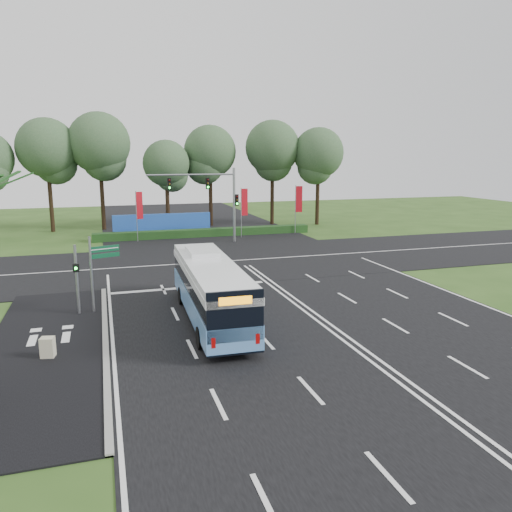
# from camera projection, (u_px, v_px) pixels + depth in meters

# --- Properties ---
(ground) EXTENTS (120.00, 120.00, 0.00)m
(ground) POSITION_uv_depth(u_px,v_px,m) (294.00, 304.00, 27.79)
(ground) COLOR #2B4A18
(ground) RESTS_ON ground
(road_main) EXTENTS (20.00, 120.00, 0.04)m
(road_main) POSITION_uv_depth(u_px,v_px,m) (294.00, 303.00, 27.78)
(road_main) COLOR black
(road_main) RESTS_ON ground
(road_cross) EXTENTS (120.00, 14.00, 0.05)m
(road_cross) POSITION_uv_depth(u_px,v_px,m) (237.00, 261.00, 39.02)
(road_cross) COLOR black
(road_cross) RESTS_ON ground
(bike_path) EXTENTS (5.00, 18.00, 0.06)m
(bike_path) POSITION_uv_depth(u_px,v_px,m) (47.00, 348.00, 21.35)
(bike_path) COLOR black
(bike_path) RESTS_ON ground
(kerb_strip) EXTENTS (0.25, 18.00, 0.12)m
(kerb_strip) POSITION_uv_depth(u_px,v_px,m) (106.00, 341.00, 22.04)
(kerb_strip) COLOR gray
(kerb_strip) RESTS_ON ground
(city_bus) EXTENTS (2.72, 11.30, 3.22)m
(city_bus) POSITION_uv_depth(u_px,v_px,m) (210.00, 289.00, 24.63)
(city_bus) COLOR #598ECF
(city_bus) RESTS_ON ground
(pedestrian_signal) EXTENTS (0.33, 0.43, 3.67)m
(pedestrian_signal) POSITION_uv_depth(u_px,v_px,m) (77.00, 277.00, 25.49)
(pedestrian_signal) COLOR gray
(pedestrian_signal) RESTS_ON ground
(street_sign) EXTENTS (1.52, 0.55, 4.06)m
(street_sign) POSITION_uv_depth(u_px,v_px,m) (98.00, 265.00, 25.83)
(street_sign) COLOR gray
(street_sign) RESTS_ON ground
(utility_cabinet) EXTENTS (0.61, 0.54, 0.88)m
(utility_cabinet) POSITION_uv_depth(u_px,v_px,m) (48.00, 348.00, 20.24)
(utility_cabinet) COLOR beige
(utility_cabinet) RESTS_ON ground
(banner_flag_left) EXTENTS (0.67, 0.33, 4.85)m
(banner_flag_left) POSITION_uv_depth(u_px,v_px,m) (139.00, 209.00, 47.30)
(banner_flag_left) COLOR gray
(banner_flag_left) RESTS_ON ground
(banner_flag_mid) EXTENTS (0.74, 0.15, 5.00)m
(banner_flag_mid) POSITION_uv_depth(u_px,v_px,m) (244.00, 205.00, 49.58)
(banner_flag_mid) COLOR gray
(banner_flag_mid) RESTS_ON ground
(banner_flag_right) EXTENTS (0.74, 0.19, 5.09)m
(banner_flag_right) POSITION_uv_depth(u_px,v_px,m) (298.00, 202.00, 52.15)
(banner_flag_right) COLOR gray
(banner_flag_right) RESTS_ON ground
(traffic_light_gantry) EXTENTS (8.41, 0.28, 7.00)m
(traffic_light_gantry) POSITION_uv_depth(u_px,v_px,m) (215.00, 193.00, 46.12)
(traffic_light_gantry) COLOR gray
(traffic_light_gantry) RESTS_ON ground
(hedge) EXTENTS (22.00, 1.20, 0.80)m
(hedge) POSITION_uv_depth(u_px,v_px,m) (205.00, 233.00, 50.65)
(hedge) COLOR #163915
(hedge) RESTS_ON ground
(blue_hoarding) EXTENTS (10.00, 0.30, 2.20)m
(blue_hoarding) POSITION_uv_depth(u_px,v_px,m) (162.00, 224.00, 51.69)
(blue_hoarding) COLOR blue
(blue_hoarding) RESTS_ON ground
(eucalyptus_row) EXTENTS (41.12, 9.27, 12.74)m
(eucalyptus_row) POSITION_uv_depth(u_px,v_px,m) (164.00, 151.00, 54.91)
(eucalyptus_row) COLOR black
(eucalyptus_row) RESTS_ON ground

